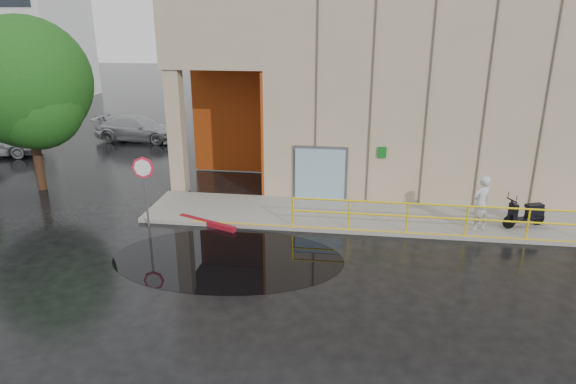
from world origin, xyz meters
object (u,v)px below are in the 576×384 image
person (481,203)px  scooter (526,207)px  car_c (138,129)px  tree_near (28,88)px  stop_sign (144,176)px  red_curb (207,223)px

person → scooter: bearing=163.6°
car_c → tree_near: bearing=-179.0°
scooter → stop_sign: stop_sign is taller
tree_near → person: bearing=-7.5°
person → tree_near: tree_near is taller
person → red_curb: size_ratio=0.79×
stop_sign → car_c: size_ratio=0.51×
person → car_c: (-16.68, 11.07, -0.39)m
car_c → person: bearing=-120.2°
stop_sign → car_c: bearing=132.0°
scooter → tree_near: (-18.65, 1.71, 3.38)m
tree_near → scooter: bearing=-5.2°
scooter → red_curb: 10.90m
scooter → stop_sign: bearing=162.8°
stop_sign → red_curb: size_ratio=1.05×
scooter → red_curb: bearing=162.0°
stop_sign → tree_near: tree_near is taller
car_c → red_curb: bearing=-143.8°
car_c → tree_near: (-0.36, -8.83, 3.53)m
car_c → stop_sign: bearing=-152.0°
scooter → stop_sign: (-12.81, -1.42, 0.97)m
scooter → tree_near: size_ratio=0.23×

